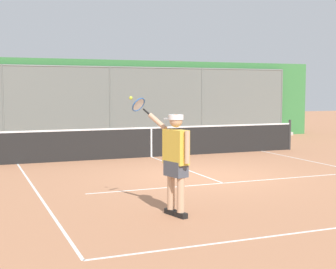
# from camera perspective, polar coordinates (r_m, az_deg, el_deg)

# --- Properties ---
(ground_plane) EXTENTS (60.00, 60.00, 0.00)m
(ground_plane) POSITION_cam_1_polar(r_m,az_deg,el_deg) (12.42, 4.23, -4.81)
(ground_plane) COLOR #B27551
(court_line_markings) EXTENTS (8.28, 8.83, 0.01)m
(court_line_markings) POSITION_cam_1_polar(r_m,az_deg,el_deg) (11.28, 7.19, -5.84)
(court_line_markings) COLOR white
(court_line_markings) RESTS_ON ground
(fence_backdrop) EXTENTS (19.64, 1.37, 3.37)m
(fence_backdrop) POSITION_cam_1_polar(r_m,az_deg,el_deg) (21.13, -7.11, 3.82)
(fence_backdrop) COLOR slate
(fence_backdrop) RESTS_ON ground
(tennis_net) EXTENTS (10.64, 0.09, 1.07)m
(tennis_net) POSITION_cam_1_polar(r_m,az_deg,el_deg) (15.90, -1.93, -0.82)
(tennis_net) COLOR #2D2D2D
(tennis_net) RESTS_ON ground
(tennis_player) EXTENTS (0.72, 1.33, 2.03)m
(tennis_player) POSITION_cam_1_polar(r_m,az_deg,el_deg) (8.42, 0.80, -2.48)
(tennis_player) COLOR black
(tennis_player) RESTS_ON ground
(tennis_ball_mid_court) EXTENTS (0.07, 0.07, 0.07)m
(tennis_ball_mid_court) POSITION_cam_1_polar(r_m,az_deg,el_deg) (14.18, 1.86, -3.42)
(tennis_ball_mid_court) COLOR #CCDB33
(tennis_ball_mid_court) RESTS_ON ground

